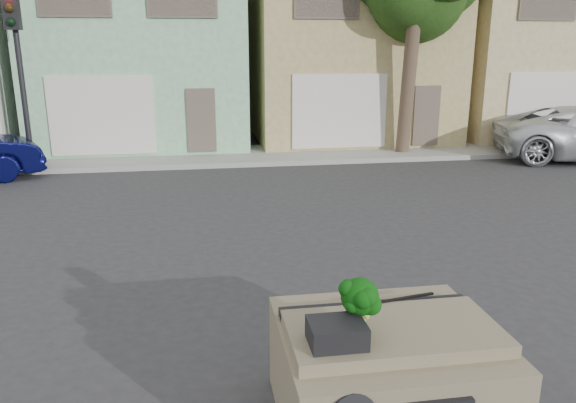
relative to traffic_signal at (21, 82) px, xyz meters
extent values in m
plane|color=#303033|center=(6.50, -9.50, -2.55)|extent=(120.00, 120.00, 0.00)
cube|color=gray|center=(6.50, 1.00, -2.47)|extent=(40.00, 3.00, 0.15)
cube|color=#87C093|center=(3.00, 5.00, 1.23)|extent=(7.20, 8.20, 7.55)
cube|color=tan|center=(10.50, 5.00, 1.23)|extent=(7.20, 8.20, 7.55)
cube|color=tan|center=(18.00, 5.00, 1.23)|extent=(7.20, 8.20, 7.55)
cube|color=black|center=(0.00, 0.00, 0.00)|extent=(0.40, 0.40, 5.10)
cube|color=#1F3E12|center=(11.50, 0.30, 1.70)|extent=(4.40, 4.00, 8.50)
cube|color=#73674F|center=(6.50, -12.50, -1.99)|extent=(2.00, 1.80, 1.12)
cube|color=black|center=(5.92, -12.85, -1.33)|extent=(0.48, 0.38, 0.20)
cube|color=black|center=(6.78, -12.12, -1.42)|extent=(0.69, 0.15, 0.02)
cube|color=black|center=(6.18, -12.64, -1.18)|extent=(0.44, 0.44, 0.50)
camera|label=1|loc=(4.83, -17.00, 1.03)|focal=35.00mm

